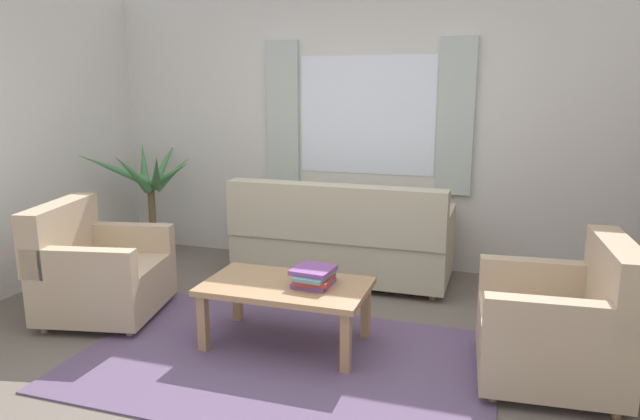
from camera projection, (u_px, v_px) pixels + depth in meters
name	position (u px, v px, depth m)	size (l,w,h in m)	color
ground_plane	(283.00, 361.00, 3.73)	(6.24, 6.24, 0.00)	#6B6056
wall_back	(368.00, 131.00, 5.55)	(5.32, 0.12, 2.60)	silver
window_with_curtains	(366.00, 116.00, 5.44)	(1.98, 0.07, 1.40)	white
area_rug	(283.00, 361.00, 3.73)	(2.65, 1.69, 0.01)	#604C6B
couch	(341.00, 241.00, 5.18)	(1.90, 0.82, 0.92)	#BCB293
armchair_left	(97.00, 271.00, 4.39)	(0.97, 0.99, 0.88)	tan
armchair_right	(561.00, 326.00, 3.42)	(0.88, 0.90, 0.88)	tan
coffee_table	(286.00, 292.00, 3.89)	(1.10, 0.64, 0.44)	#A87F56
book_stack_on_table	(314.00, 276.00, 3.84)	(0.28, 0.32, 0.12)	#7F478C
potted_plant	(150.00, 201.00, 5.80)	(1.04, 1.15, 1.17)	#B7B2A8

